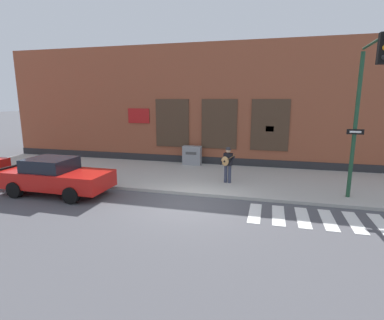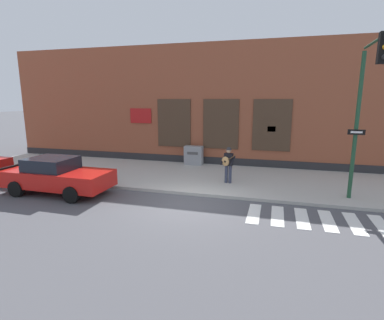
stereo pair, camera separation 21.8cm
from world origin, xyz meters
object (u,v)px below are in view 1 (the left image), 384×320
(red_car, at_px, (55,176))
(busker, at_px, (227,163))
(traffic_light, at_px, (365,97))
(utility_box, at_px, (192,155))

(red_car, distance_m, busker, 7.48)
(traffic_light, relative_size, utility_box, 5.15)
(traffic_light, distance_m, utility_box, 9.68)
(traffic_light, bearing_deg, busker, 160.29)
(busker, distance_m, traffic_light, 5.99)
(busker, relative_size, traffic_light, 0.29)
(busker, height_order, utility_box, busker)
(busker, bearing_deg, red_car, -155.59)
(red_car, height_order, utility_box, red_car)
(red_car, height_order, traffic_light, traffic_light)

